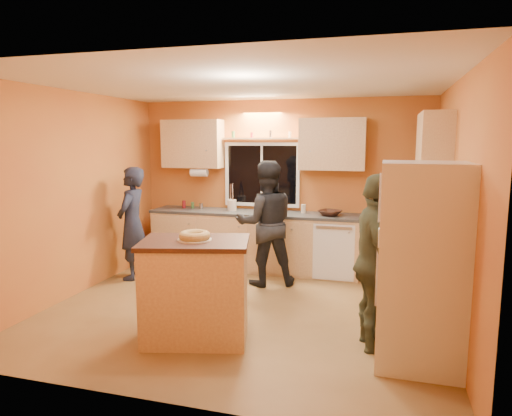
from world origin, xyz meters
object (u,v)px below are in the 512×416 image
(person_left, at_px, (132,223))
(person_right, at_px, (375,263))
(refrigerator, at_px, (421,265))
(person_center, at_px, (266,223))
(island, at_px, (196,289))

(person_left, distance_m, person_right, 3.67)
(refrigerator, xyz_separation_m, person_center, (-1.88, 1.84, -0.04))
(person_left, relative_size, person_center, 0.94)
(person_left, bearing_deg, refrigerator, 61.25)
(island, bearing_deg, refrigerator, -12.42)
(person_left, bearing_deg, person_center, 91.57)
(person_center, xyz_separation_m, person_right, (1.49, -1.64, -0.02))
(refrigerator, relative_size, island, 1.51)
(island, distance_m, person_left, 2.38)
(island, height_order, person_left, person_left)
(person_center, bearing_deg, refrigerator, 112.85)
(island, relative_size, person_right, 0.71)
(person_left, relative_size, person_right, 0.96)
(person_center, bearing_deg, island, 60.52)
(refrigerator, height_order, person_left, refrigerator)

